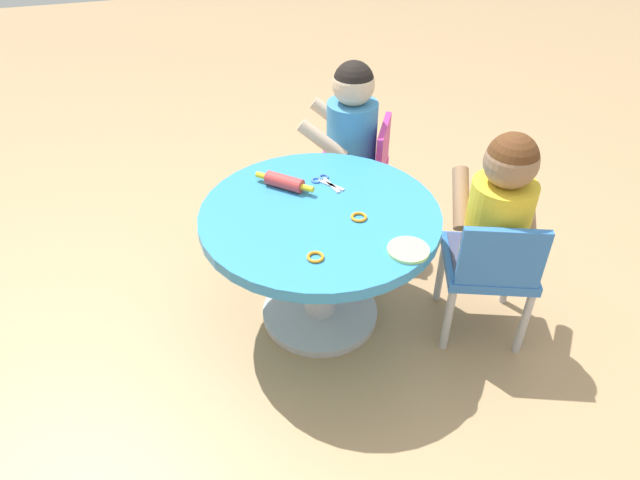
% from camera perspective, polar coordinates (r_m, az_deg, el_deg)
% --- Properties ---
extents(ground_plane, '(10.00, 10.00, 0.00)m').
position_cam_1_polar(ground_plane, '(2.20, -0.00, -7.53)').
color(ground_plane, tan).
extents(craft_table, '(0.82, 0.82, 0.48)m').
position_cam_1_polar(craft_table, '(1.97, -0.00, -0.14)').
color(craft_table, silver).
rests_on(craft_table, ground).
extents(child_chair_left, '(0.39, 0.39, 0.54)m').
position_cam_1_polar(child_chair_left, '(2.02, 16.78, -2.63)').
color(child_chair_left, '#B7B7BC').
rests_on(child_chair_left, ground).
extents(seated_child_left, '(0.42, 0.37, 0.51)m').
position_cam_1_polar(seated_child_left, '(1.92, 17.77, 3.33)').
color(seated_child_left, '#3F4772').
rests_on(seated_child_left, ground).
extents(child_chair_right, '(0.41, 0.41, 0.54)m').
position_cam_1_polar(child_chair_right, '(2.47, 3.87, 6.90)').
color(child_chair_right, '#B7B7BC').
rests_on(child_chair_right, ground).
extents(seated_child_right, '(0.40, 0.43, 0.51)m').
position_cam_1_polar(seated_child_right, '(2.37, 3.13, 11.74)').
color(seated_child_right, '#3F4772').
rests_on(seated_child_right, ground).
extents(rolling_pin, '(0.17, 0.18, 0.05)m').
position_cam_1_polar(rolling_pin, '(2.01, -3.62, 5.88)').
color(rolling_pin, '#D83F3F').
rests_on(rolling_pin, craft_table).
extents(craft_scissors, '(0.14, 0.11, 0.01)m').
position_cam_1_polar(craft_scissors, '(2.05, 0.49, 5.92)').
color(craft_scissors, silver).
rests_on(craft_scissors, craft_table).
extents(playdough_blob_0, '(0.13, 0.13, 0.01)m').
position_cam_1_polar(playdough_blob_0, '(1.74, 8.91, -1.01)').
color(playdough_blob_0, '#B2E58C').
rests_on(playdough_blob_0, craft_table).
extents(cookie_cutter_0, '(0.06, 0.06, 0.01)m').
position_cam_1_polar(cookie_cutter_0, '(1.86, 3.95, 2.33)').
color(cookie_cutter_0, orange).
rests_on(cookie_cutter_0, craft_table).
extents(cookie_cutter_1, '(0.05, 0.05, 0.01)m').
position_cam_1_polar(cookie_cutter_1, '(1.69, -0.46, -1.72)').
color(cookie_cutter_1, orange).
rests_on(cookie_cutter_1, craft_table).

